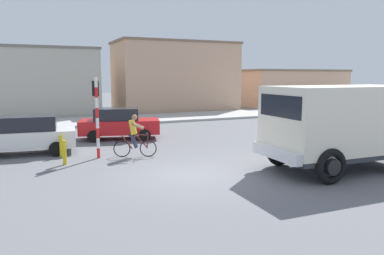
{
  "coord_description": "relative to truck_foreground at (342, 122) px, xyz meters",
  "views": [
    {
      "loc": [
        -4.79,
        -10.75,
        3.24
      ],
      "look_at": [
        1.14,
        2.5,
        1.2
      ],
      "focal_mm": 34.49,
      "sensor_mm": 36.0,
      "label": 1
    }
  ],
  "objects": [
    {
      "name": "building_mid_block",
      "position": [
        -8.21,
        22.88,
        1.05
      ],
      "size": [
        7.59,
        6.49,
        5.43
      ],
      "color": "#B2AD9E",
      "rests_on": "ground"
    },
    {
      "name": "bollard_far",
      "position": [
        -8.68,
        6.05,
        -1.22
      ],
      "size": [
        0.14,
        0.14,
        0.9
      ],
      "primitive_type": "cylinder",
      "color": "gold",
      "rests_on": "ground"
    },
    {
      "name": "car_red_near",
      "position": [
        -5.57,
        9.36,
        -0.85
      ],
      "size": [
        4.3,
        2.68,
        1.6
      ],
      "color": "red",
      "rests_on": "ground"
    },
    {
      "name": "traffic_light_pole",
      "position": [
        -7.35,
        5.34,
        0.4
      ],
      "size": [
        0.24,
        0.43,
        3.2
      ],
      "color": "red",
      "rests_on": "ground"
    },
    {
      "name": "ground_plane",
      "position": [
        -5.03,
        1.41,
        -1.67
      ],
      "size": [
        120.0,
        120.0,
        0.0
      ],
      "primitive_type": "plane",
      "color": "slate"
    },
    {
      "name": "building_set_back",
      "position": [
        16.84,
        23.97,
        0.28
      ],
      "size": [
        11.99,
        6.63,
        3.9
      ],
      "color": "tan",
      "rests_on": "ground"
    },
    {
      "name": "sidewalk_far",
      "position": [
        -5.03,
        16.91,
        -1.59
      ],
      "size": [
        80.0,
        5.0,
        0.16
      ],
      "primitive_type": "cube",
      "color": "#ADADA8",
      "rests_on": "ground"
    },
    {
      "name": "bollard_near",
      "position": [
        -8.68,
        4.65,
        -1.22
      ],
      "size": [
        0.14,
        0.14,
        0.9
      ],
      "primitive_type": "cylinder",
      "color": "gold",
      "rests_on": "ground"
    },
    {
      "name": "building_corner_right",
      "position": [
        2.77,
        22.61,
        1.48
      ],
      "size": [
        10.92,
        5.85,
        6.28
      ],
      "color": "tan",
      "rests_on": "ground"
    },
    {
      "name": "cyclist",
      "position": [
        -5.98,
        4.88,
        -0.8
      ],
      "size": [
        1.63,
        0.73,
        1.72
      ],
      "color": "black",
      "rests_on": "ground"
    },
    {
      "name": "car_white_mid",
      "position": [
        -9.95,
        7.26,
        -0.85
      ],
      "size": [
        4.15,
        2.19,
        1.6
      ],
      "color": "white",
      "rests_on": "ground"
    },
    {
      "name": "truck_foreground",
      "position": [
        0.0,
        0.0,
        0.0
      ],
      "size": [
        5.5,
        2.98,
        2.9
      ],
      "color": "silver",
      "rests_on": "ground"
    }
  ]
}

